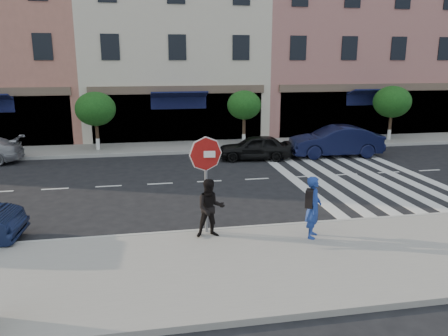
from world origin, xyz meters
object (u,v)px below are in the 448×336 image
photographer (313,207)px  car_far_mid (255,147)px  stop_sign (206,164)px  walker (210,208)px  car_far_right (335,141)px

photographer → car_far_mid: bearing=23.0°
stop_sign → car_far_mid: stop_sign is taller
walker → car_far_mid: size_ratio=0.45×
walker → car_far_right: bearing=49.8°
car_far_mid → car_far_right: 4.24m
walker → car_far_mid: 10.29m
stop_sign → car_far_mid: 10.11m
stop_sign → walker: stop_sign is taller
stop_sign → car_far_right: (8.00, 9.27, -1.33)m
car_far_mid → photographer: bearing=1.4°
car_far_mid → car_far_right: car_far_right is taller
car_far_mid → car_far_right: bearing=97.0°
stop_sign → car_far_right: bearing=56.2°
car_far_mid → stop_sign: bearing=-15.1°
photographer → car_far_right: 11.39m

